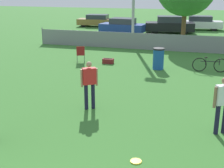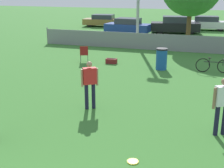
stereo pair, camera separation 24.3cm
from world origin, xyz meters
name	(u,v)px [view 1 (the left image)]	position (x,y,z in m)	size (l,w,h in m)	color
fence_backline	(167,43)	(0.00, 18.00, 0.55)	(18.44, 0.07, 1.21)	gray
player_receiver_white	(223,101)	(3.06, 6.06, 0.98)	(0.53, 0.42, 1.68)	#191933
player_defender_red	(89,82)	(-1.21, 6.78, 0.98)	(0.50, 0.44, 1.68)	#191933
frisbee_disc	(136,161)	(1.08, 3.85, 0.01)	(0.29, 0.29, 0.03)	yellow
folding_chair_sideline	(81,53)	(-4.16, 13.17, 0.53)	(0.59, 0.59, 0.94)	#333338
bicycle_sideline	(210,65)	(2.78, 13.14, 0.36)	(1.72, 0.44, 0.75)	black
trash_bin	(158,59)	(0.22, 12.97, 0.55)	(0.58, 0.58, 1.10)	#194C99
gear_bag_sideline	(108,61)	(-2.63, 13.41, 0.13)	(0.59, 0.33, 0.29)	maroon
parked_car_tan	(98,21)	(-8.84, 29.38, 0.64)	(4.33, 2.18, 1.28)	black
parked_car_blue	(123,26)	(-4.90, 25.12, 0.67)	(4.18, 2.11, 1.38)	black
parked_car_dark	(170,25)	(-0.85, 26.67, 0.74)	(4.62, 2.47, 1.53)	black
parked_car_white	(200,23)	(1.77, 29.78, 0.67)	(4.41, 2.10, 1.36)	black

